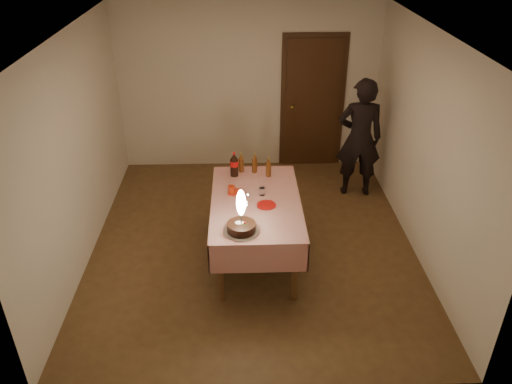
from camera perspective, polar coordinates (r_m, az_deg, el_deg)
ground at (r=6.41m, az=-0.35°, el=-5.68°), size 4.00×4.50×0.01m
room_shell at (r=5.68m, az=-0.07°, el=8.49°), size 4.04×4.54×2.62m
dining_table at (r=5.74m, az=-0.02°, el=-1.89°), size 1.02×1.72×0.81m
birthday_cake at (r=5.10m, az=-1.69°, el=-3.47°), size 0.37×0.37×0.49m
red_plate at (r=5.59m, az=1.20°, el=-1.49°), size 0.22×0.22×0.01m
red_cup at (r=5.80m, az=-2.80°, el=0.24°), size 0.08×0.08×0.10m
clear_cup at (r=5.77m, az=0.71°, el=0.07°), size 0.07×0.07×0.09m
napkin_stack at (r=5.84m, az=-2.46°, el=-0.00°), size 0.15×0.15×0.02m
cola_bottle at (r=6.15m, az=-2.51°, el=3.16°), size 0.10×0.10×0.32m
amber_bottle_left at (r=6.26m, az=-1.70°, el=3.32°), size 0.06×0.06×0.25m
amber_bottle_right at (r=6.15m, az=1.44°, el=2.82°), size 0.06×0.06×0.25m
amber_bottle_mid at (r=6.24m, az=-0.16°, el=3.25°), size 0.06×0.06×0.25m
photographer at (r=7.24m, az=11.74°, el=6.05°), size 0.67×0.48×1.75m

